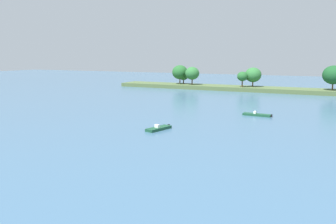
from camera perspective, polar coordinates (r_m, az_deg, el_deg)
name	(u,v)px	position (r m, az deg, el deg)	size (l,w,h in m)	color
treeline_island	(233,82)	(124.81, 10.97, 4.93)	(85.80, 10.57, 9.29)	#4C6038
small_motorboat	(159,128)	(56.94, -1.58, -2.78)	(2.86, 5.29, 0.97)	#19472D
fishing_skiff	(257,115)	(72.47, 14.80, -0.44)	(6.04, 1.78, 0.95)	#19472D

